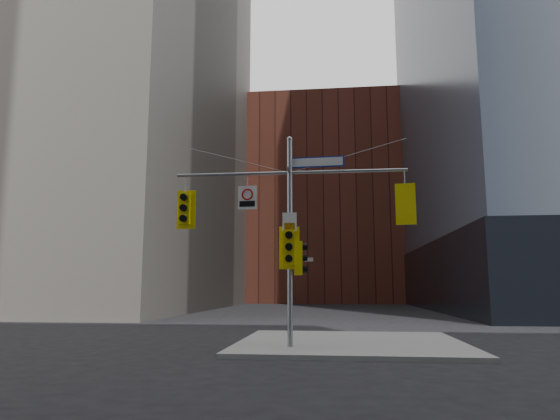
% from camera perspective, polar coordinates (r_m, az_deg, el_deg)
% --- Properties ---
extents(ground, '(160.00, 160.00, 0.00)m').
position_cam_1_polar(ground, '(15.01, 0.43, -16.78)').
color(ground, black).
rests_on(ground, ground).
extents(sidewalk_corner, '(8.00, 8.00, 0.15)m').
position_cam_1_polar(sidewalk_corner, '(18.89, 8.02, -14.82)').
color(sidewalk_corner, gray).
rests_on(sidewalk_corner, ground).
extents(brick_midrise, '(26.00, 20.00, 28.00)m').
position_cam_1_polar(brick_midrise, '(73.77, 5.20, 0.55)').
color(brick_midrise, brown).
rests_on(brick_midrise, ground).
extents(signal_assembly, '(8.00, 0.80, 7.30)m').
position_cam_1_polar(signal_assembly, '(17.01, 1.13, -0.92)').
color(signal_assembly, gray).
rests_on(signal_assembly, ground).
extents(traffic_light_west_arm, '(0.66, 0.53, 1.39)m').
position_cam_1_polar(traffic_light_west_arm, '(17.80, -10.81, 0.13)').
color(traffic_light_west_arm, yellow).
rests_on(traffic_light_west_arm, ground).
extents(traffic_light_east_arm, '(0.66, 0.57, 1.38)m').
position_cam_1_polar(traffic_light_east_arm, '(17.15, 14.17, 0.58)').
color(traffic_light_east_arm, yellow).
rests_on(traffic_light_east_arm, ground).
extents(traffic_light_pole_side, '(0.47, 0.40, 1.13)m').
position_cam_1_polar(traffic_light_pole_side, '(16.86, 2.26, -5.52)').
color(traffic_light_pole_side, yellow).
rests_on(traffic_light_pole_side, ground).
extents(traffic_light_pole_front, '(0.68, 0.56, 1.43)m').
position_cam_1_polar(traffic_light_pole_front, '(16.63, 1.05, -4.29)').
color(traffic_light_pole_front, yellow).
rests_on(traffic_light_pole_front, ground).
extents(street_sign_blade, '(1.93, 0.16, 0.38)m').
position_cam_1_polar(street_sign_blade, '(17.32, 4.18, 5.48)').
color(street_sign_blade, navy).
rests_on(street_sign_blade, ground).
extents(regulatory_sign_arm, '(0.66, 0.11, 0.83)m').
position_cam_1_polar(regulatory_sign_arm, '(17.31, -3.76, 1.52)').
color(regulatory_sign_arm, silver).
rests_on(regulatory_sign_arm, ground).
extents(regulatory_sign_pole, '(0.49, 0.05, 0.64)m').
position_cam_1_polar(regulatory_sign_pole, '(16.87, 1.09, -1.43)').
color(regulatory_sign_pole, silver).
rests_on(regulatory_sign_pole, ground).
extents(street_blade_ew, '(0.66, 0.11, 0.13)m').
position_cam_1_polar(street_blade_ew, '(16.84, 2.68, -5.69)').
color(street_blade_ew, silver).
rests_on(street_blade_ew, ground).
extents(street_blade_ns, '(0.07, 0.71, 0.14)m').
position_cam_1_polar(street_blade_ns, '(17.32, 1.29, -6.22)').
color(street_blade_ns, '#145926').
rests_on(street_blade_ns, ground).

